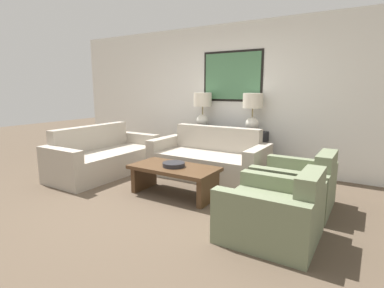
# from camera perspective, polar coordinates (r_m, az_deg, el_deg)

# --- Properties ---
(ground_plane) EXTENTS (20.00, 20.00, 0.00)m
(ground_plane) POSITION_cam_1_polar(r_m,az_deg,el_deg) (3.95, -7.74, -11.54)
(ground_plane) COLOR brown
(back_wall) EXTENTS (7.65, 0.12, 2.65)m
(back_wall) POSITION_cam_1_polar(r_m,az_deg,el_deg) (5.78, 7.79, 8.99)
(back_wall) COLOR silver
(back_wall) RESTS_ON ground_plane
(console_table) EXTENTS (1.50, 0.39, 0.73)m
(console_table) POSITION_cam_1_polar(r_m,az_deg,el_deg) (5.64, 6.41, -0.94)
(console_table) COLOR black
(console_table) RESTS_ON ground_plane
(table_lamp_left) EXTENTS (0.35, 0.35, 0.67)m
(table_lamp_left) POSITION_cam_1_polar(r_m,az_deg,el_deg) (5.77, 2.03, 7.21)
(table_lamp_left) COLOR silver
(table_lamp_left) RESTS_ON console_table
(table_lamp_right) EXTENTS (0.35, 0.35, 0.67)m
(table_lamp_right) POSITION_cam_1_polar(r_m,az_deg,el_deg) (5.34, 11.48, 6.74)
(table_lamp_right) COLOR silver
(table_lamp_right) RESTS_ON console_table
(couch_by_back_wall) EXTENTS (1.94, 0.88, 0.83)m
(couch_by_back_wall) POSITION_cam_1_polar(r_m,az_deg,el_deg) (5.08, 3.21, -3.11)
(couch_by_back_wall) COLOR #ADA393
(couch_by_back_wall) RESTS_ON ground_plane
(couch_by_side) EXTENTS (0.88, 1.94, 0.83)m
(couch_by_side) POSITION_cam_1_polar(r_m,az_deg,el_deg) (5.49, -16.43, -2.51)
(couch_by_side) COLOR #ADA393
(couch_by_side) RESTS_ON ground_plane
(coffee_table) EXTENTS (1.22, 0.62, 0.42)m
(coffee_table) POSITION_cam_1_polar(r_m,az_deg,el_deg) (4.19, -3.43, -5.70)
(coffee_table) COLOR #4C331E
(coffee_table) RESTS_ON ground_plane
(decorative_bowl) EXTENTS (0.31, 0.31, 0.06)m
(decorative_bowl) POSITION_cam_1_polar(r_m,az_deg,el_deg) (4.14, -3.50, -3.92)
(decorative_bowl) COLOR #232328
(decorative_bowl) RESTS_ON coffee_table
(armchair_near_back_wall) EXTENTS (0.90, 0.86, 0.73)m
(armchair_near_back_wall) POSITION_cam_1_polar(r_m,az_deg,el_deg) (4.04, 19.24, -7.69)
(armchair_near_back_wall) COLOR #707A5B
(armchair_near_back_wall) RESTS_ON ground_plane
(armchair_near_camera) EXTENTS (0.90, 0.86, 0.73)m
(armchair_near_camera) POSITION_cam_1_polar(r_m,az_deg,el_deg) (3.16, 15.28, -12.63)
(armchair_near_camera) COLOR #707A5B
(armchair_near_camera) RESTS_ON ground_plane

